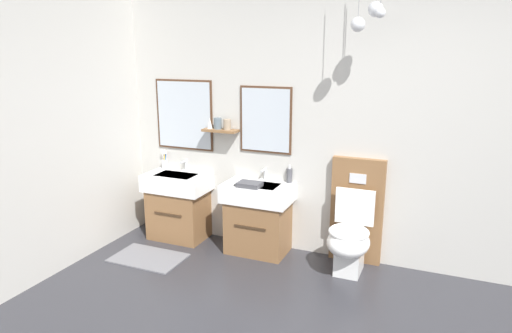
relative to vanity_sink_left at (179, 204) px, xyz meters
The scene contains 10 objects.
wall_back 2.29m from the vanity_sink_left, ahead, with size 5.51×0.51×2.78m.
bath_mat 0.68m from the vanity_sink_left, 90.00° to the right, with size 0.68×0.44×0.01m, color slate.
vanity_sink_left is the anchor object (origin of this frame).
tap_on_left_sink 0.43m from the vanity_sink_left, 90.00° to the left, with size 0.03×0.13×0.11m.
vanity_sink_right 0.91m from the vanity_sink_left, ahead, with size 0.66×0.45×0.70m.
tap_on_right_sink 1.01m from the vanity_sink_left, ahead, with size 0.03×0.13×0.11m.
toilet 1.83m from the vanity_sink_left, ahead, with size 0.48×0.62×1.00m.
toothbrush_cup 0.48m from the vanity_sink_left, 149.86° to the left, with size 0.07×0.07×0.21m.
soap_dispenser 1.25m from the vanity_sink_left, ahead, with size 0.06×0.06×0.18m.
folded_hand_towel 0.95m from the vanity_sink_left, ahead, with size 0.22×0.16×0.04m, color #47474C.
Camera 1 is at (0.48, -2.05, 1.95)m, focal length 32.23 mm.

